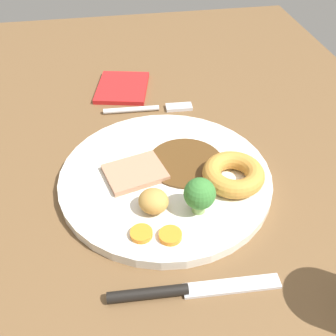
{
  "coord_description": "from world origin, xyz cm",
  "views": [
    {
      "loc": [
        42.68,
        -6.35,
        41.03
      ],
      "look_at": [
        3.53,
        0.38,
        6.0
      ],
      "focal_mm": 42.05,
      "sensor_mm": 36.0,
      "label": 1
    }
  ],
  "objects": [
    {
      "name": "yorkshire_pudding",
      "position": [
        6.46,
        8.61,
        6.24
      ],
      "size": [
        8.22,
        8.22,
        2.48
      ],
      "primitive_type": "torus",
      "color": "#C68938",
      "rests_on": "dinner_plate"
    },
    {
      "name": "dinner_plate",
      "position": [
        3.53,
        0.38,
        4.3
      ],
      "size": [
        28.9,
        28.9,
        1.4
      ],
      "primitive_type": "cylinder",
      "color": "silver",
      "rests_on": "dining_table"
    },
    {
      "name": "knife",
      "position": [
        20.78,
        -1.37,
        4.05
      ],
      "size": [
        2.29,
        18.55,
        1.2
      ],
      "rotation": [
        0.0,
        0.0,
        1.53
      ],
      "color": "black",
      "rests_on": "dining_table"
    },
    {
      "name": "fork",
      "position": [
        -14.48,
        0.52,
        3.99
      ],
      "size": [
        2.19,
        15.3,
        0.9
      ],
      "rotation": [
        0.0,
        0.0,
        1.53
      ],
      "color": "silver",
      "rests_on": "dining_table"
    },
    {
      "name": "meat_slice_main",
      "position": [
        3.02,
        -4.06,
        5.4
      ],
      "size": [
        7.86,
        9.07,
        0.8
      ],
      "primitive_type": "cube",
      "rotation": [
        0.0,
        0.0,
        1.83
      ],
      "color": "tan",
      "rests_on": "dinner_plate"
    },
    {
      "name": "carrot_coin_front",
      "position": [
        14.41,
        -1.21,
        5.35
      ],
      "size": [
        2.7,
        2.7,
        0.69
      ],
      "primitive_type": "cylinder",
      "color": "orange",
      "rests_on": "dinner_plate"
    },
    {
      "name": "folded_napkin",
      "position": [
        -22.46,
        -3.74,
        4.0
      ],
      "size": [
        12.71,
        11.19,
        0.8
      ],
      "primitive_type": "cube",
      "rotation": [
        0.0,
        0.0,
        -0.22
      ],
      "color": "red",
      "rests_on": "dining_table"
    },
    {
      "name": "broccoli_floret",
      "position": [
        10.84,
        2.95,
        7.76
      ],
      "size": [
        3.89,
        3.89,
        4.86
      ],
      "color": "#8CB766",
      "rests_on": "dinner_plate"
    },
    {
      "name": "roast_potato_left",
      "position": [
        9.67,
        -2.46,
        6.4
      ],
      "size": [
        5.2,
        5.21,
        2.8
      ],
      "primitive_type": "ellipsoid",
      "rotation": [
        0.0,
        0.0,
        5.54
      ],
      "color": "#BC8C42",
      "rests_on": "dinner_plate"
    },
    {
      "name": "gravy_pool",
      "position": [
        1.78,
        3.21,
        5.15
      ],
      "size": [
        10.65,
        10.65,
        0.3
      ],
      "primitive_type": "cylinder",
      "color": "#563819",
      "rests_on": "dinner_plate"
    },
    {
      "name": "carrot_coin_back",
      "position": [
        13.56,
        -4.47,
        5.33
      ],
      "size": [
        2.64,
        2.64,
        0.66
      ],
      "primitive_type": "cylinder",
      "color": "orange",
      "rests_on": "dinner_plate"
    },
    {
      "name": "dining_table",
      "position": [
        0.0,
        0.0,
        1.8
      ],
      "size": [
        120.0,
        84.0,
        3.6
      ],
      "primitive_type": "cube",
      "color": "brown",
      "rests_on": "ground"
    }
  ]
}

